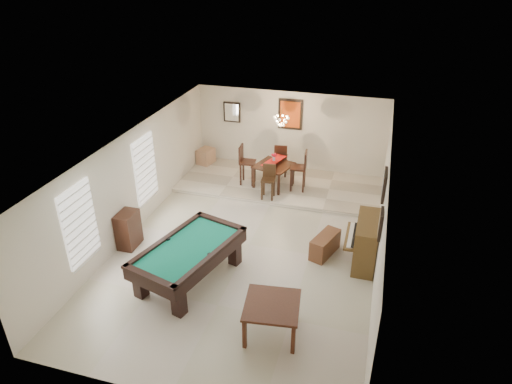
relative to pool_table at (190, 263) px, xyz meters
The scene contains 26 objects.
ground_plane 1.86m from the pool_table, 61.64° to the left, with size 6.00×9.00×0.02m, color beige.
wall_back 6.22m from the pool_table, 81.95° to the left, with size 6.00×0.04×2.60m, color silver.
wall_front 3.16m from the pool_table, 73.45° to the right, with size 6.00×0.04×2.60m, color silver.
wall_left 2.81m from the pool_table, 143.22° to the left, with size 0.04×9.00×2.60m, color silver.
wall_right 4.27m from the pool_table, 22.47° to the left, with size 0.04×9.00×2.60m, color silver.
ceiling 2.84m from the pool_table, 61.64° to the left, with size 6.00×9.00×0.04m, color white.
dining_step 4.94m from the pool_table, 79.91° to the left, with size 6.00×2.50×0.12m, color beige.
window_left_front 2.40m from the pool_table, 164.06° to the right, with size 0.06×1.00×1.70m, color white.
window_left_rear 3.20m from the pool_table, 133.80° to the left, with size 0.06×1.00×1.70m, color white.
pool_table is the anchor object (origin of this frame).
square_table 2.35m from the pool_table, 26.93° to the right, with size 1.00×1.00×0.69m, color #35180D, non-canonical shape.
upright_piano 3.85m from the pool_table, 25.44° to the left, with size 0.74×1.33×1.11m, color brown, non-canonical shape.
piano_bench 3.19m from the pool_table, 32.68° to the left, with size 0.36×0.92×0.51m, color brown.
apothecary_chest 2.07m from the pool_table, 157.99° to the left, with size 0.40×0.60×0.90m, color black.
dining_table 4.67m from the pool_table, 81.14° to the left, with size 0.98×0.98×0.81m, color black, non-canonical shape.
flower_vase 4.71m from the pool_table, 81.14° to the left, with size 0.14×0.14×0.25m, color #B50F21, non-canonical shape.
dining_chair_south 3.91m from the pool_table, 78.92° to the left, with size 0.36×0.36×0.98m, color black, non-canonical shape.
dining_chair_north 5.47m from the pool_table, 82.09° to the left, with size 0.39×0.39×1.05m, color black, non-canonical shape.
dining_chair_west 4.57m from the pool_table, 90.86° to the left, with size 0.45×0.45×1.20m, color black, non-canonical shape.
dining_chair_east 4.83m from the pool_table, 72.43° to the left, with size 0.45×0.45×1.20m, color black, non-canonical shape.
corner_bench 5.90m from the pool_table, 108.12° to the left, with size 0.43×0.54×0.49m, color tan.
chandelier 5.19m from the pool_table, 79.81° to the left, with size 0.44×0.44×0.60m, color #FFE5B2, non-canonical shape.
back_painting 6.30m from the pool_table, 81.90° to the left, with size 0.75×0.06×0.95m, color #D84C14.
back_mirror 6.30m from the pool_table, 99.72° to the left, with size 0.55×0.06×0.65m, color white.
right_picture_upper 4.52m from the pool_table, 26.40° to the left, with size 0.06×0.55×0.65m, color slate.
right_picture_lower 4.08m from the pool_table, ahead, with size 0.06×0.45×0.55m, color gray.
Camera 1 is at (2.69, -8.85, 6.35)m, focal length 32.00 mm.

